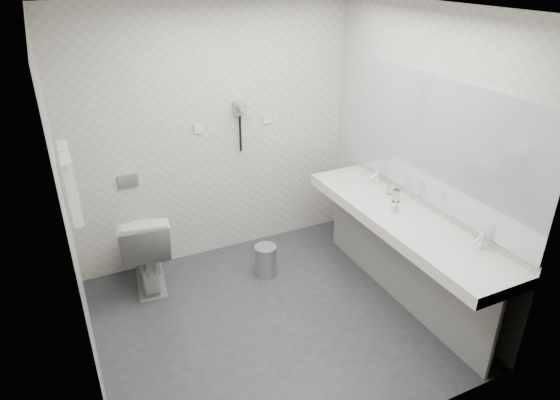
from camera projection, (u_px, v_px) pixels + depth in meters
floor at (272, 320)px, 4.22m from camera, size 2.80×2.80×0.00m
ceiling at (269, 8)px, 3.11m from camera, size 2.80×2.80×0.00m
wall_back at (214, 136)px, 4.72m from camera, size 2.80×0.00×2.80m
wall_front at (372, 281)px, 2.62m from camera, size 2.80×0.00×2.80m
wall_left at (70, 228)px, 3.13m from camera, size 0.00×2.60×2.60m
wall_right at (420, 158)px, 4.21m from camera, size 0.00×2.60×2.60m
vanity_counter at (403, 221)px, 4.14m from camera, size 0.55×2.20×0.10m
vanity_panel at (400, 263)px, 4.34m from camera, size 0.03×2.15×0.75m
vanity_post_near at (495, 336)px, 3.51m from camera, size 0.06×0.06×0.75m
vanity_post_far at (340, 213)px, 5.19m from camera, size 0.06×0.06×0.75m
mirror at (438, 143)px, 3.95m from camera, size 0.02×2.20×1.05m
basin_near at (459, 256)px, 3.60m from camera, size 0.40×0.31×0.05m
basin_far at (360, 188)px, 4.65m from camera, size 0.40×0.31×0.05m
faucet_near at (482, 239)px, 3.63m from camera, size 0.04×0.04×0.15m
faucet_far at (378, 176)px, 4.69m from camera, size 0.04×0.04×0.15m
soap_bottle_a at (395, 206)px, 4.17m from camera, size 0.05×0.05×0.10m
glass_left at (396, 196)px, 4.33m from camera, size 0.07×0.07×0.12m
glass_right at (390, 188)px, 4.47m from camera, size 0.06×0.06×0.12m
toilet at (145, 246)px, 4.55m from camera, size 0.54×0.83×0.79m
flush_plate at (128, 181)px, 4.51m from camera, size 0.18×0.02×0.12m
pedal_bin at (266, 261)px, 4.77m from camera, size 0.27×0.27×0.30m
bin_lid at (265, 247)px, 4.71m from camera, size 0.21×0.21×0.02m
towel_rail at (63, 154)px, 3.46m from camera, size 0.02×0.62×0.02m
towel_near at (72, 190)px, 3.45m from camera, size 0.07×0.24×0.48m
towel_far at (68, 175)px, 3.68m from camera, size 0.07×0.24×0.48m
dryer_cradle at (239, 108)px, 4.68m from camera, size 0.10×0.04×0.14m
dryer_barrel at (241, 107)px, 4.61m from camera, size 0.08×0.14×0.08m
dryer_cord at (240, 134)px, 4.78m from camera, size 0.02×0.02×0.35m
switch_plate_a at (199, 129)px, 4.61m from camera, size 0.09×0.02×0.09m
switch_plate_b at (267, 119)px, 4.88m from camera, size 0.09×0.02×0.09m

